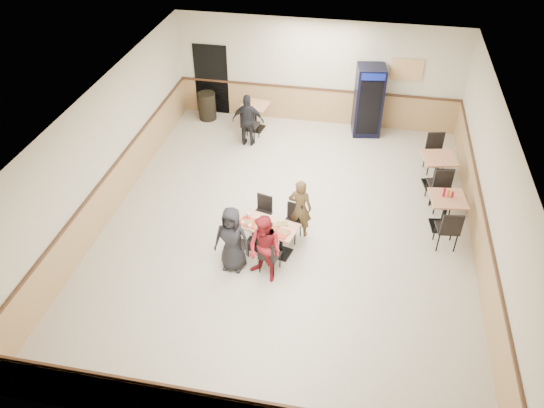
% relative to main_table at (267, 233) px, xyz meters
% --- Properties ---
extents(ground, '(10.00, 10.00, 0.00)m').
position_rel_main_table_xyz_m(ground, '(0.28, 0.80, -0.44)').
color(ground, beige).
rests_on(ground, ground).
extents(room_shell, '(10.00, 10.00, 10.00)m').
position_rel_main_table_xyz_m(room_shell, '(2.05, 3.35, 0.13)').
color(room_shell, silver).
rests_on(room_shell, ground).
extents(main_table, '(1.36, 0.91, 0.67)m').
position_rel_main_table_xyz_m(main_table, '(0.00, 0.00, 0.00)').
color(main_table, black).
rests_on(main_table, ground).
extents(main_chairs, '(1.43, 1.69, 0.85)m').
position_rel_main_table_xyz_m(main_chairs, '(-0.04, 0.01, -0.02)').
color(main_chairs, black).
rests_on(main_chairs, ground).
extents(diner_woman_left, '(0.73, 0.50, 1.45)m').
position_rel_main_table_xyz_m(diner_woman_left, '(-0.58, -0.63, 0.28)').
color(diner_woman_left, black).
rests_on(diner_woman_left, ground).
extents(diner_woman_right, '(0.90, 0.83, 1.48)m').
position_rel_main_table_xyz_m(diner_woman_right, '(0.11, -0.81, 0.30)').
color(diner_woman_right, maroon).
rests_on(diner_woman_right, ground).
extents(diner_man_opposite, '(0.53, 0.37, 1.39)m').
position_rel_main_table_xyz_m(diner_man_opposite, '(0.58, 0.63, 0.25)').
color(diner_man_opposite, '#4E3B21').
rests_on(diner_man_opposite, ground).
extents(lone_diner, '(0.87, 0.38, 1.46)m').
position_rel_main_table_xyz_m(lone_diner, '(-1.35, 4.13, 0.29)').
color(lone_diner, black).
rests_on(lone_diner, ground).
extents(tabletop_clutter, '(1.11, 0.64, 0.12)m').
position_rel_main_table_xyz_m(tabletop_clutter, '(-0.05, -0.07, 0.25)').
color(tabletop_clutter, red).
rests_on(tabletop_clutter, main_table).
extents(side_table_near, '(0.83, 0.83, 0.80)m').
position_rel_main_table_xyz_m(side_table_near, '(3.65, 1.46, 0.09)').
color(side_table_near, black).
rests_on(side_table_near, ground).
extents(side_table_near_chair_south, '(0.52, 0.52, 1.01)m').
position_rel_main_table_xyz_m(side_table_near_chair_south, '(3.65, 0.82, 0.06)').
color(side_table_near_chair_south, black).
rests_on(side_table_near_chair_south, ground).
extents(side_table_near_chair_north, '(0.52, 0.52, 1.01)m').
position_rel_main_table_xyz_m(side_table_near_chair_north, '(3.65, 2.09, 0.06)').
color(side_table_near_chair_north, black).
rests_on(side_table_near_chair_north, ground).
extents(side_table_far, '(0.90, 0.90, 0.81)m').
position_rel_main_table_xyz_m(side_table_far, '(3.55, 3.07, 0.09)').
color(side_table_far, black).
rests_on(side_table_far, ground).
extents(side_table_far_chair_south, '(0.56, 0.56, 1.03)m').
position_rel_main_table_xyz_m(side_table_far_chair_south, '(3.55, 2.42, 0.07)').
color(side_table_far_chair_south, black).
rests_on(side_table_far_chair_south, ground).
extents(side_table_far_chair_north, '(0.56, 0.56, 1.03)m').
position_rel_main_table_xyz_m(side_table_far_chair_north, '(3.55, 3.72, 0.07)').
color(side_table_far_chair_north, black).
rests_on(side_table_far_chair_north, ground).
extents(condiment_caddy, '(0.23, 0.06, 0.20)m').
position_rel_main_table_xyz_m(condiment_caddy, '(3.61, 1.51, 0.44)').
color(condiment_caddy, '#A40B20').
rests_on(condiment_caddy, side_table_near).
extents(back_table, '(0.82, 0.82, 0.77)m').
position_rel_main_table_xyz_m(back_table, '(-1.35, 5.00, 0.07)').
color(back_table, black).
rests_on(back_table, ground).
extents(back_table_chair_lone, '(0.52, 0.52, 0.98)m').
position_rel_main_table_xyz_m(back_table_chair_lone, '(-1.35, 4.38, 0.05)').
color(back_table_chair_lone, black).
rests_on(back_table_chair_lone, ground).
extents(pepsi_cooler, '(0.85, 0.85, 1.97)m').
position_rel_main_table_xyz_m(pepsi_cooler, '(1.76, 5.40, 0.54)').
color(pepsi_cooler, black).
rests_on(pepsi_cooler, ground).
extents(trash_bin, '(0.51, 0.51, 0.81)m').
position_rel_main_table_xyz_m(trash_bin, '(-2.87, 5.35, -0.04)').
color(trash_bin, black).
rests_on(trash_bin, ground).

